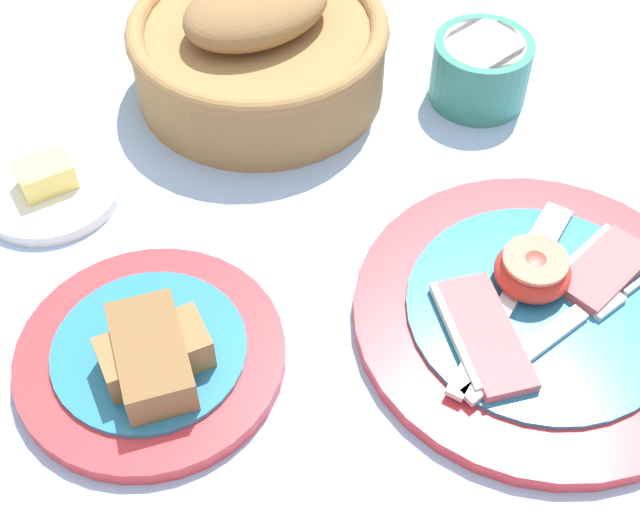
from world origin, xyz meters
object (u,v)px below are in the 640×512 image
(breakfast_plate, at_px, (538,310))
(bread_basket, at_px, (259,47))
(bread_plate, at_px, (151,355))
(sugar_cup, at_px, (481,68))
(butter_dish, at_px, (50,187))

(breakfast_plate, distance_m, bread_basket, 0.32)
(bread_plate, distance_m, sugar_cup, 0.37)
(bread_plate, relative_size, bread_basket, 0.82)
(breakfast_plate, bearing_deg, bread_basket, 110.64)
(breakfast_plate, distance_m, bread_plate, 0.26)
(bread_basket, relative_size, butter_dish, 1.96)
(breakfast_plate, relative_size, bread_basket, 1.18)
(breakfast_plate, height_order, bread_plate, bread_plate)
(butter_dish, bearing_deg, bread_plate, -76.38)
(bread_plate, height_order, butter_dish, bread_plate)
(breakfast_plate, bearing_deg, bread_plate, 170.27)
(bread_plate, xyz_separation_m, butter_dish, (-0.04, 0.18, -0.01))
(bread_plate, bearing_deg, butter_dish, 103.62)
(butter_dish, bearing_deg, sugar_cup, 0.62)
(breakfast_plate, height_order, bread_basket, bread_basket)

